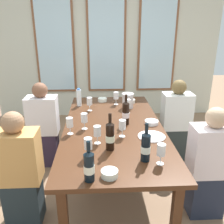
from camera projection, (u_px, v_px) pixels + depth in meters
ground_plane at (113, 182)px, 2.94m from camera, size 12.00×12.00×0.00m
back_wall_with_windows at (106, 41)px, 4.60m from camera, size 4.26×0.10×2.90m
dining_table at (113, 131)px, 2.70m from camera, size 1.06×2.13×0.74m
white_plate_0 at (152, 136)px, 2.42m from camera, size 0.27×0.27×0.01m
metal_pitcher at (128, 100)px, 3.20m from camera, size 0.16×0.16×0.19m
wine_bottle_0 at (146, 147)px, 1.97m from camera, size 0.08×0.08×0.32m
wine_bottle_1 at (126, 113)px, 2.67m from camera, size 0.08×0.08×0.34m
wine_bottle_2 at (110, 136)px, 2.14m from camera, size 0.08×0.08×0.34m
wine_bottle_3 at (89, 166)px, 1.72m from camera, size 0.08×0.08×0.31m
tasting_bowl_0 at (152, 122)px, 2.71m from camera, size 0.15×0.15×0.04m
tasting_bowl_1 at (131, 101)px, 3.41m from camera, size 0.12×0.12×0.05m
tasting_bowl_2 at (110, 174)px, 1.79m from camera, size 0.13×0.13×0.05m
tasting_bowl_3 at (102, 100)px, 3.48m from camera, size 0.13×0.13×0.05m
water_bottle at (79, 98)px, 3.27m from camera, size 0.06×0.06×0.24m
wine_glass_0 at (97, 132)px, 2.25m from camera, size 0.07×0.07×0.17m
wine_glass_1 at (161, 151)px, 1.92m from camera, size 0.07×0.07×0.17m
wine_glass_2 at (84, 118)px, 2.55m from camera, size 0.07×0.07×0.17m
wine_glass_3 at (88, 144)px, 2.02m from camera, size 0.07×0.07×0.17m
wine_glass_4 at (70, 123)px, 2.44m from camera, size 0.07×0.07×0.17m
wine_glass_5 at (128, 104)px, 3.01m from camera, size 0.07×0.07×0.17m
wine_glass_6 at (116, 96)px, 3.31m from camera, size 0.07×0.07×0.17m
wine_glass_7 at (90, 102)px, 3.08m from camera, size 0.07×0.07×0.17m
wine_glass_8 at (122, 125)px, 2.38m from camera, size 0.07×0.07×0.17m
seated_person_0 at (44, 127)px, 3.17m from camera, size 0.38×0.24×1.11m
seated_person_1 at (176, 123)px, 3.31m from camera, size 0.38×0.24×1.11m
seated_person_2 at (20, 173)px, 2.21m from camera, size 0.38×0.24×1.11m
seated_person_3 at (209, 166)px, 2.31m from camera, size 0.38×0.24×1.11m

